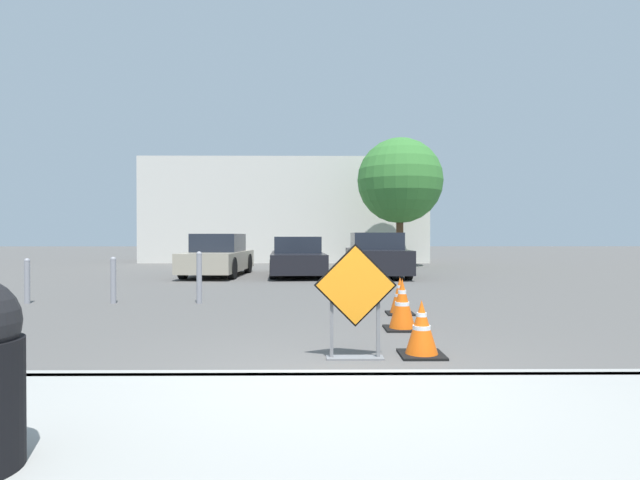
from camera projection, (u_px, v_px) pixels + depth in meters
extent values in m
plane|color=#565451|center=(320.00, 283.00, 14.65)|extent=(96.00, 96.00, 0.00)
cube|color=#999993|center=(337.00, 448.00, 3.16)|extent=(25.24, 2.98, 0.14)
cube|color=#999993|center=(330.00, 380.00, 4.65)|extent=(25.24, 0.20, 0.14)
cube|color=black|center=(355.00, 285.00, 5.68)|extent=(0.95, 0.02, 0.95)
cube|color=orange|center=(355.00, 285.00, 5.67)|extent=(0.89, 0.02, 0.89)
cube|color=slate|center=(355.00, 358.00, 5.73)|extent=(0.66, 0.20, 0.02)
cube|color=slate|center=(332.00, 322.00, 5.73)|extent=(0.04, 0.04, 0.85)
cube|color=slate|center=(378.00, 322.00, 5.73)|extent=(0.04, 0.04, 0.85)
cube|color=black|center=(422.00, 355.00, 5.87)|extent=(0.52, 0.52, 0.03)
cone|color=#EA590F|center=(422.00, 327.00, 5.87)|extent=(0.38, 0.38, 0.63)
cylinder|color=white|center=(422.00, 315.00, 5.87)|extent=(0.12, 0.12, 0.06)
cylinder|color=white|center=(422.00, 328.00, 5.87)|extent=(0.21, 0.21, 0.06)
cube|color=black|center=(402.00, 329.00, 7.50)|extent=(0.53, 0.53, 0.03)
cone|color=#EA590F|center=(402.00, 303.00, 7.50)|extent=(0.39, 0.39, 0.74)
cylinder|color=white|center=(402.00, 292.00, 7.50)|extent=(0.12, 0.12, 0.07)
cylinder|color=white|center=(402.00, 304.00, 7.50)|extent=(0.22, 0.22, 0.07)
cube|color=black|center=(400.00, 313.00, 8.97)|extent=(0.48, 0.48, 0.03)
cone|color=#EA590F|center=(400.00, 295.00, 8.97)|extent=(0.36, 0.36, 0.64)
cylinder|color=white|center=(400.00, 287.00, 8.97)|extent=(0.11, 0.11, 0.06)
cylinder|color=white|center=(400.00, 295.00, 8.97)|extent=(0.20, 0.20, 0.06)
cube|color=#A39984|center=(218.00, 261.00, 17.39)|extent=(1.95, 4.51, 0.65)
cube|color=#1E232D|center=(219.00, 243.00, 17.49)|extent=(1.62, 2.11, 0.62)
cylinder|color=black|center=(232.00, 268.00, 15.98)|extent=(0.23, 0.73, 0.72)
cylinder|color=black|center=(183.00, 268.00, 16.05)|extent=(0.23, 0.73, 0.72)
cylinder|color=black|center=(248.00, 263.00, 18.73)|extent=(0.23, 0.73, 0.72)
cylinder|color=black|center=(206.00, 263.00, 18.79)|extent=(0.23, 0.73, 0.72)
cube|color=black|center=(297.00, 262.00, 17.54)|extent=(2.10, 4.80, 0.63)
cube|color=#1E232D|center=(297.00, 245.00, 17.65)|extent=(1.72, 2.26, 0.56)
cylinder|color=black|center=(324.00, 269.00, 16.16)|extent=(0.24, 0.65, 0.64)
cylinder|color=black|center=(273.00, 269.00, 16.03)|extent=(0.24, 0.65, 0.64)
cylinder|color=black|center=(318.00, 264.00, 19.05)|extent=(0.24, 0.65, 0.64)
cylinder|color=black|center=(274.00, 264.00, 18.93)|extent=(0.24, 0.65, 0.64)
cube|color=black|center=(377.00, 260.00, 17.20)|extent=(1.90, 4.16, 0.77)
cube|color=#1E232D|center=(376.00, 241.00, 17.30)|extent=(1.66, 1.92, 0.57)
cylinder|color=black|center=(409.00, 270.00, 15.93)|extent=(0.20, 0.62, 0.62)
cylinder|color=black|center=(355.00, 270.00, 15.91)|extent=(0.20, 0.62, 0.62)
cylinder|color=black|center=(396.00, 265.00, 18.51)|extent=(0.20, 0.62, 0.62)
cylinder|color=black|center=(349.00, 265.00, 18.48)|extent=(0.20, 0.62, 0.62)
cylinder|color=gray|center=(199.00, 279.00, 10.36)|extent=(0.11, 0.11, 1.03)
sphere|color=gray|center=(199.00, 254.00, 10.36)|extent=(0.12, 0.12, 0.12)
cylinder|color=gray|center=(113.00, 281.00, 10.34)|extent=(0.11, 0.11, 0.92)
sphere|color=gray|center=(113.00, 259.00, 10.34)|extent=(0.12, 0.12, 0.12)
cylinder|color=gray|center=(27.00, 282.00, 10.33)|extent=(0.11, 0.11, 0.89)
sphere|color=gray|center=(27.00, 261.00, 10.32)|extent=(0.12, 0.12, 0.12)
cube|color=beige|center=(287.00, 212.00, 27.51)|extent=(14.74, 5.00, 5.40)
cylinder|color=#513823|center=(400.00, 240.00, 22.21)|extent=(0.32, 0.32, 2.43)
sphere|color=#387A33|center=(400.00, 181.00, 22.19)|extent=(3.79, 3.79, 3.79)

